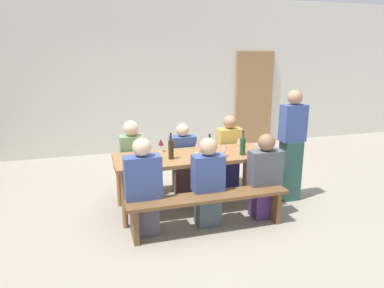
{
  "coord_description": "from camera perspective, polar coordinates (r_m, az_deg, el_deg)",
  "views": [
    {
      "loc": [
        -1.31,
        -4.31,
        2.07
      ],
      "look_at": [
        0.0,
        0.0,
        0.9
      ],
      "focal_mm": 32.96,
      "sensor_mm": 36.0,
      "label": 1
    }
  ],
  "objects": [
    {
      "name": "tasting_table",
      "position": [
        4.72,
        0.0,
        -2.7
      ],
      "size": [
        2.05,
        0.78,
        0.75
      ],
      "color": "olive",
      "rests_on": "ground"
    },
    {
      "name": "seated_guest_near_2",
      "position": [
        4.59,
        11.67,
        -5.46
      ],
      "size": [
        0.41,
        0.24,
        1.1
      ],
      "rotation": [
        0.0,
        0.0,
        1.57
      ],
      "color": "#422B66",
      "rests_on": "ground"
    },
    {
      "name": "wine_bottle_0",
      "position": [
        4.72,
        8.21,
        -0.31
      ],
      "size": [
        0.07,
        0.07,
        0.33
      ],
      "color": "#234C2D",
      "rests_on": "tasting_table"
    },
    {
      "name": "standing_host",
      "position": [
        5.17,
        15.78,
        -0.52
      ],
      "size": [
        0.34,
        0.24,
        1.58
      ],
      "rotation": [
        0.0,
        0.0,
        3.14
      ],
      "color": "#285048",
      "rests_on": "ground"
    },
    {
      "name": "wooden_door",
      "position": [
        8.29,
        9.98,
        7.28
      ],
      "size": [
        0.9,
        0.06,
        2.1
      ],
      "primitive_type": "cube",
      "color": "#9E7247",
      "rests_on": "ground"
    },
    {
      "name": "back_wall",
      "position": [
        7.61,
        -7.05,
        10.92
      ],
      "size": [
        14.0,
        0.2,
        3.2
      ],
      "primitive_type": "cube",
      "color": "silver",
      "rests_on": "ground"
    },
    {
      "name": "seated_guest_far_1",
      "position": [
        5.27,
        -1.48,
        -2.73
      ],
      "size": [
        0.37,
        0.24,
        1.07
      ],
      "rotation": [
        0.0,
        0.0,
        -1.57
      ],
      "color": "brown",
      "rests_on": "ground"
    },
    {
      "name": "seated_guest_far_2",
      "position": [
        5.49,
        6.0,
        -1.57
      ],
      "size": [
        0.36,
        0.24,
        1.15
      ],
      "rotation": [
        0.0,
        0.0,
        -1.57
      ],
      "color": "navy",
      "rests_on": "ground"
    },
    {
      "name": "seated_guest_near_0",
      "position": [
        4.11,
        -7.88,
        -7.31
      ],
      "size": [
        0.42,
        0.24,
        1.16
      ],
      "rotation": [
        0.0,
        0.0,
        1.57
      ],
      "color": "#50485B",
      "rests_on": "ground"
    },
    {
      "name": "wine_glass_3",
      "position": [
        4.62,
        5.26,
        -0.67
      ],
      "size": [
        0.08,
        0.08,
        0.15
      ],
      "color": "silver",
      "rests_on": "tasting_table"
    },
    {
      "name": "wine_glass_0",
      "position": [
        4.77,
        0.88,
        -0.0
      ],
      "size": [
        0.06,
        0.06,
        0.18
      ],
      "color": "silver",
      "rests_on": "tasting_table"
    },
    {
      "name": "bench_far",
      "position": [
        5.45,
        -2.11,
        -3.8
      ],
      "size": [
        1.95,
        0.3,
        0.45
      ],
      "color": "brown",
      "rests_on": "ground"
    },
    {
      "name": "seated_guest_near_1",
      "position": [
        4.29,
        2.59,
        -6.52
      ],
      "size": [
        0.38,
        0.24,
        1.1
      ],
      "rotation": [
        0.0,
        0.0,
        1.57
      ],
      "color": "#3D4E54",
      "rests_on": "ground"
    },
    {
      "name": "seated_guest_far_0",
      "position": [
        5.11,
        -9.61,
        -2.78
      ],
      "size": [
        0.33,
        0.24,
        1.16
      ],
      "rotation": [
        0.0,
        0.0,
        -1.57
      ],
      "color": "#43414E",
      "rests_on": "ground"
    },
    {
      "name": "wine_bottle_2",
      "position": [
        4.5,
        -3.42,
        -0.82
      ],
      "size": [
        0.07,
        0.07,
        0.34
      ],
      "color": "#332814",
      "rests_on": "tasting_table"
    },
    {
      "name": "wine_glass_2",
      "position": [
        5.0,
        7.61,
        0.52
      ],
      "size": [
        0.07,
        0.07,
        0.17
      ],
      "color": "silver",
      "rests_on": "tasting_table"
    },
    {
      "name": "wine_glass_4",
      "position": [
        4.24,
        -8.31,
        -2.02
      ],
      "size": [
        0.07,
        0.07,
        0.17
      ],
      "color": "silver",
      "rests_on": "tasting_table"
    },
    {
      "name": "bench_near",
      "position": [
        4.22,
        2.76,
        -9.48
      ],
      "size": [
        1.95,
        0.3,
        0.45
      ],
      "color": "brown",
      "rests_on": "ground"
    },
    {
      "name": "ground_plane",
      "position": [
        4.96,
        0.0,
        -10.11
      ],
      "size": [
        24.0,
        24.0,
        0.0
      ],
      "primitive_type": "plane",
      "color": "gray"
    },
    {
      "name": "wine_bottle_1",
      "position": [
        4.41,
        2.86,
        -1.15
      ],
      "size": [
        0.07,
        0.07,
        0.34
      ],
      "color": "#143319",
      "rests_on": "tasting_table"
    },
    {
      "name": "wine_glass_1",
      "position": [
        4.84,
        -5.06,
        0.26
      ],
      "size": [
        0.08,
        0.08,
        0.18
      ],
      "color": "silver",
      "rests_on": "tasting_table"
    }
  ]
}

